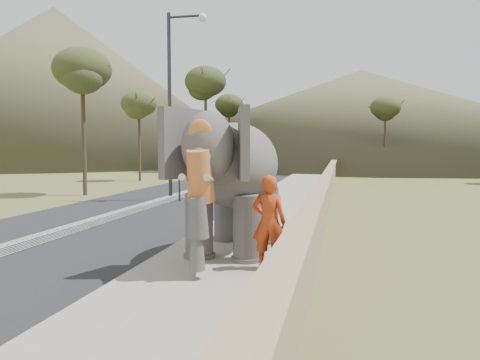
{
  "coord_description": "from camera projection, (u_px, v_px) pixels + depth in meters",
  "views": [
    {
      "loc": [
        2.23,
        -5.63,
        2.41
      ],
      "look_at": [
        0.2,
        3.72,
        1.7
      ],
      "focal_mm": 35.0,
      "sensor_mm": 36.0,
      "label": 1
    }
  ],
  "objects": [
    {
      "name": "ground",
      "position": [
        165.0,
        329.0,
        6.14
      ],
      "size": [
        160.0,
        160.0,
        0.0
      ],
      "primitive_type": "plane",
      "color": "olive",
      "rests_on": "ground"
    },
    {
      "name": "road",
      "position": [
        137.0,
        211.0,
        16.94
      ],
      "size": [
        7.0,
        120.0,
        0.03
      ],
      "primitive_type": "cube",
      "color": "black",
      "rests_on": "ground"
    },
    {
      "name": "median",
      "position": [
        137.0,
        209.0,
        16.93
      ],
      "size": [
        0.35,
        120.0,
        0.22
      ],
      "primitive_type": "cube",
      "color": "black",
      "rests_on": "ground"
    },
    {
      "name": "walkway",
      "position": [
        273.0,
        214.0,
        15.88
      ],
      "size": [
        3.0,
        120.0,
        0.15
      ],
      "primitive_type": "cube",
      "color": "#9E9687",
      "rests_on": "ground"
    },
    {
      "name": "parapet",
      "position": [
        323.0,
        201.0,
        15.49
      ],
      "size": [
        0.3,
        120.0,
        1.1
      ],
      "primitive_type": "cube",
      "color": "tan",
      "rests_on": "ground"
    },
    {
      "name": "lamppost",
      "position": [
        176.0,
        87.0,
        19.88
      ],
      "size": [
        1.76,
        0.36,
        8.0
      ],
      "color": "#29282C",
      "rests_on": "ground"
    },
    {
      "name": "signboard",
      "position": [
        179.0,
        163.0,
        19.82
      ],
      "size": [
        0.6,
        0.08,
        2.4
      ],
      "color": "#2D2D33",
      "rests_on": "ground"
    },
    {
      "name": "hill_left",
      "position": [
        56.0,
        85.0,
        66.95
      ],
      "size": [
        60.0,
        60.0,
        22.0
      ],
      "primitive_type": "cone",
      "color": "brown",
      "rests_on": "ground"
    },
    {
      "name": "hill_far",
      "position": [
        360.0,
        116.0,
        72.78
      ],
      "size": [
        80.0,
        80.0,
        14.0
      ],
      "primitive_type": "cone",
      "color": "brown",
      "rests_on": "ground"
    },
    {
      "name": "elephant_and_man",
      "position": [
        236.0,
        184.0,
        10.05
      ],
      "size": [
        2.37,
        4.1,
        2.9
      ],
      "color": "#605C57",
      "rests_on": "ground"
    },
    {
      "name": "motorcyclist",
      "position": [
        252.0,
        169.0,
        32.22
      ],
      "size": [
        1.83,
        1.94,
        2.0
      ],
      "color": "maroon",
      "rests_on": "ground"
    },
    {
      "name": "trees",
      "position": [
        359.0,
        126.0,
        36.88
      ],
      "size": [
        47.88,
        34.22,
        9.71
      ],
      "color": "#473828",
      "rests_on": "ground"
    }
  ]
}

